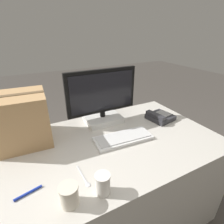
# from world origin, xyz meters

# --- Properties ---
(ground_plane) EXTENTS (12.00, 12.00, 0.00)m
(ground_plane) POSITION_xyz_m (0.00, 0.00, 0.00)
(ground_plane) COLOR #47423D
(office_desk) EXTENTS (1.80, 0.90, 0.75)m
(office_desk) POSITION_xyz_m (0.00, 0.00, 0.38)
(office_desk) COLOR beige
(office_desk) RESTS_ON ground_plane
(monitor) EXTENTS (0.58, 0.23, 0.44)m
(monitor) POSITION_xyz_m (0.22, 0.30, 0.94)
(monitor) COLOR white
(monitor) RESTS_ON office_desk
(keyboard) EXTENTS (0.42, 0.19, 0.03)m
(keyboard) POSITION_xyz_m (0.23, -0.02, 0.77)
(keyboard) COLOR silver
(keyboard) RESTS_ON office_desk
(desk_phone) EXTENTS (0.22, 0.22, 0.07)m
(desk_phone) POSITION_xyz_m (0.67, 0.10, 0.78)
(desk_phone) COLOR #2D2D33
(desk_phone) RESTS_ON office_desk
(paper_cup_left) EXTENTS (0.09, 0.09, 0.11)m
(paper_cup_left) POSITION_xyz_m (-0.23, -0.34, 0.81)
(paper_cup_left) COLOR beige
(paper_cup_left) RESTS_ON office_desk
(paper_cup_right) EXTENTS (0.08, 0.08, 0.11)m
(paper_cup_right) POSITION_xyz_m (-0.08, -0.35, 0.81)
(paper_cup_right) COLOR white
(paper_cup_right) RESTS_ON office_desk
(spoon) EXTENTS (0.03, 0.17, 0.00)m
(spoon) POSITION_xyz_m (-0.13, -0.23, 0.75)
(spoon) COLOR silver
(spoon) RESTS_ON office_desk
(cardboard_box) EXTENTS (0.34, 0.33, 0.34)m
(cardboard_box) POSITION_xyz_m (-0.37, 0.28, 0.92)
(cardboard_box) COLOR tan
(cardboard_box) RESTS_ON office_desk
(pen_marker) EXTENTS (0.13, 0.04, 0.01)m
(pen_marker) POSITION_xyz_m (-0.39, -0.19, 0.76)
(pen_marker) COLOR #1933B2
(pen_marker) RESTS_ON office_desk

